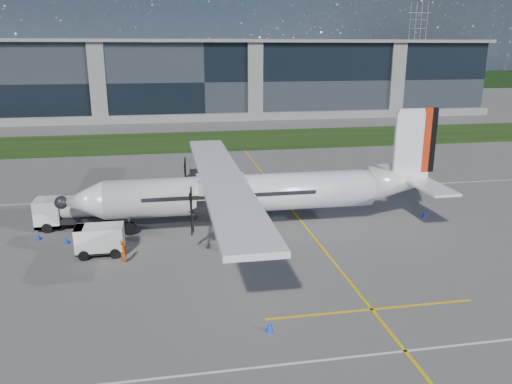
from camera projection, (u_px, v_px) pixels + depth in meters
name	position (u px, v px, depth m)	size (l,w,h in m)	color
ground	(223.00, 150.00, 70.48)	(400.00, 400.00, 0.00)	#5D5A58
grass_strip	(217.00, 140.00, 78.05)	(400.00, 18.00, 0.04)	black
terminal_building	(201.00, 80.00, 106.24)	(120.00, 20.00, 15.00)	black
tree_line	(188.00, 83.00, 164.23)	(400.00, 6.00, 6.00)	black
pylon_east	(416.00, 45.00, 184.80)	(9.00, 4.60, 30.00)	gray
yellow_taxiway_centerline	(298.00, 217.00, 42.62)	(0.20, 70.00, 0.01)	yellow
turboprop_aircraft	(257.00, 171.00, 38.93)	(29.88, 30.99, 9.30)	white
fuel_tanker_truck	(73.00, 212.00, 39.84)	(6.99, 2.27, 2.62)	white
baggage_tug	(100.00, 240.00, 34.63)	(3.43, 2.06, 2.06)	white
ground_crew_person	(124.00, 250.00, 33.15)	(0.77, 0.55, 1.90)	#F25907
safety_cone_fwd	(38.00, 236.00, 37.48)	(0.36, 0.36, 0.50)	#0E41EE
safety_cone_tail	(424.00, 214.00, 42.53)	(0.36, 0.36, 0.50)	#0E41EE
safety_cone_stbdwing	(211.00, 178.00, 54.53)	(0.36, 0.36, 0.50)	#0E41EE
safety_cone_portwing	(269.00, 327.00, 25.34)	(0.36, 0.36, 0.50)	#0E41EE
safety_cone_nose_port	(67.00, 240.00, 36.76)	(0.36, 0.36, 0.50)	#0E41EE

